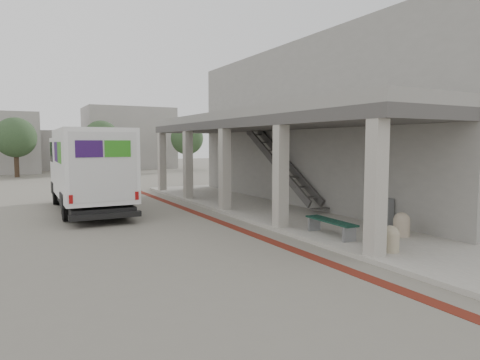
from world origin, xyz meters
TOP-DOWN VIEW (x-y plane):
  - ground at (0.00, 0.00)m, footprint 120.00×120.00m
  - bike_lane_stripe at (1.00, 2.00)m, footprint 0.35×40.00m
  - sidewalk at (4.00, 0.00)m, footprint 4.40×28.00m
  - transit_building at (6.83, 4.50)m, footprint 7.60×17.00m
  - distant_backdrop at (-2.84, 35.89)m, footprint 28.00×10.00m
  - tree_left at (-5.00, 28.00)m, footprint 3.20×3.20m
  - tree_mid at (2.00, 30.00)m, footprint 3.20×3.20m
  - tree_right at (10.00, 29.00)m, footprint 3.20×3.20m
  - fedex_truck at (-2.62, 7.42)m, footprint 2.53×7.74m
  - bench at (2.60, -1.34)m, footprint 0.52×1.95m
  - bollard_near at (2.71, -3.41)m, footprint 0.43×0.43m
  - bollard_far at (4.34, -2.33)m, footprint 0.46×0.46m
  - utility_cabinet at (5.00, -1.02)m, footprint 0.51×0.61m

SIDE VIEW (x-z plane):
  - ground at x=0.00m, z-range 0.00..0.00m
  - bike_lane_stripe at x=1.00m, z-range 0.00..0.01m
  - sidewalk at x=4.00m, z-range 0.00..0.12m
  - bollard_near at x=2.71m, z-range 0.12..0.76m
  - bench at x=2.60m, z-range 0.22..0.67m
  - bollard_far at x=4.34m, z-range 0.12..0.80m
  - utility_cabinet at x=5.00m, z-range 0.12..1.02m
  - fedex_truck at x=-2.62m, z-range 0.11..3.39m
  - distant_backdrop at x=-2.84m, z-range -0.55..5.95m
  - tree_left at x=-5.00m, z-range 0.78..5.58m
  - tree_mid at x=2.00m, z-range 0.78..5.58m
  - tree_right at x=10.00m, z-range 0.78..5.58m
  - transit_building at x=6.83m, z-range -0.10..6.90m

